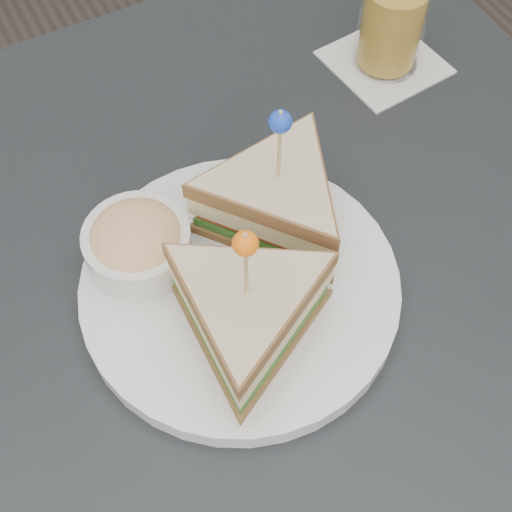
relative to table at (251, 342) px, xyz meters
The scene contains 3 objects.
table is the anchor object (origin of this frame).
plate_meal 0.12m from the table, 80.24° to the left, with size 0.30×0.28×0.16m.
drink_set 0.35m from the table, 36.46° to the left, with size 0.12×0.12×0.14m.
Camera 1 is at (-0.13, -0.26, 1.27)m, focal length 50.00 mm.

